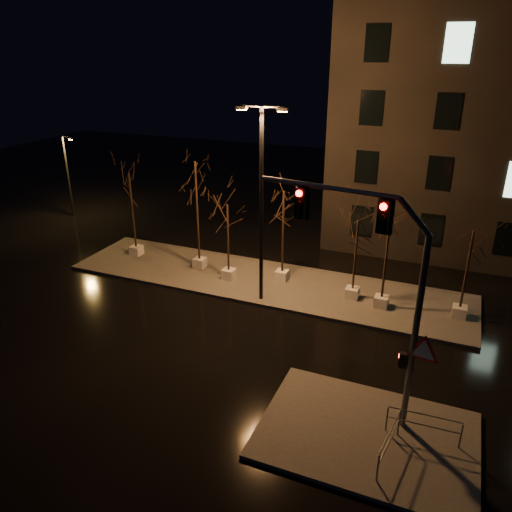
% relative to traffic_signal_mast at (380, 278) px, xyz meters
% --- Properties ---
extents(ground, '(90.00, 90.00, 0.00)m').
position_rel_traffic_signal_mast_xyz_m(ground, '(-7.26, 2.43, -5.32)').
color(ground, black).
rests_on(ground, ground).
extents(median, '(22.00, 5.00, 0.15)m').
position_rel_traffic_signal_mast_xyz_m(median, '(-7.26, 8.43, -5.25)').
color(median, '#47453F').
rests_on(median, ground).
extents(sidewalk_corner, '(7.00, 5.00, 0.15)m').
position_rel_traffic_signal_mast_xyz_m(sidewalk_corner, '(0.24, -1.07, -5.25)').
color(sidewalk_corner, '#47453F').
rests_on(sidewalk_corner, ground).
extents(tree_0, '(1.80, 1.80, 5.18)m').
position_rel_traffic_signal_mast_xyz_m(tree_0, '(-15.81, 8.85, -1.24)').
color(tree_0, silver).
rests_on(tree_0, median).
extents(tree_1, '(1.80, 1.80, 6.33)m').
position_rel_traffic_signal_mast_xyz_m(tree_1, '(-11.32, 8.67, -0.37)').
color(tree_1, silver).
rests_on(tree_1, median).
extents(tree_2, '(1.80, 1.80, 4.35)m').
position_rel_traffic_signal_mast_xyz_m(tree_2, '(-9.12, 7.95, -1.87)').
color(tree_2, silver).
rests_on(tree_2, median).
extents(tree_3, '(1.80, 1.80, 5.13)m').
position_rel_traffic_signal_mast_xyz_m(tree_3, '(-6.35, 8.90, -1.28)').
color(tree_3, silver).
rests_on(tree_3, median).
extents(tree_4, '(1.80, 1.80, 4.26)m').
position_rel_traffic_signal_mast_xyz_m(tree_4, '(-2.35, 8.30, -1.93)').
color(tree_4, silver).
rests_on(tree_4, median).
extents(tree_5, '(1.80, 1.80, 5.76)m').
position_rel_traffic_signal_mast_xyz_m(tree_5, '(-0.84, 7.92, -0.80)').
color(tree_5, silver).
rests_on(tree_5, median).
extents(tree_6, '(1.80, 1.80, 4.45)m').
position_rel_traffic_signal_mast_xyz_m(tree_6, '(2.74, 8.32, -1.80)').
color(tree_6, silver).
rests_on(tree_6, median).
extents(traffic_signal_mast, '(6.38, 1.09, 7.87)m').
position_rel_traffic_signal_mast_xyz_m(traffic_signal_mast, '(0.00, 0.00, 0.00)').
color(traffic_signal_mast, '#54575B').
rests_on(traffic_signal_mast, sidewalk_corner).
extents(streetlight_main, '(2.36, 0.41, 9.45)m').
position_rel_traffic_signal_mast_xyz_m(streetlight_main, '(-6.60, 6.45, 0.28)').
color(streetlight_main, black).
rests_on(streetlight_main, median).
extents(streetlight_far, '(1.18, 0.38, 6.02)m').
position_rel_traffic_signal_mast_xyz_m(streetlight_far, '(-24.94, 13.73, -2.01)').
color(streetlight_far, black).
rests_on(streetlight_far, ground).
extents(guard_rail_a, '(2.34, 0.15, 1.01)m').
position_rel_traffic_signal_mast_xyz_m(guard_rail_a, '(1.93, -0.64, -4.51)').
color(guard_rail_a, '#54575B').
rests_on(guard_rail_a, sidewalk_corner).
extents(guard_rail_b, '(0.36, 2.24, 1.07)m').
position_rel_traffic_signal_mast_xyz_m(guard_rail_b, '(1.03, -1.83, -4.48)').
color(guard_rail_b, '#54575B').
rests_on(guard_rail_b, sidewalk_corner).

